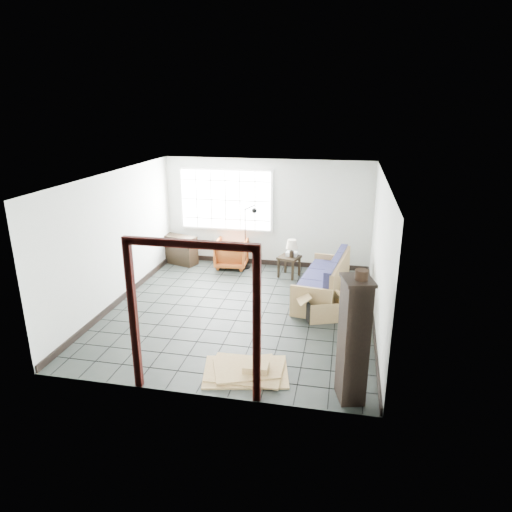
% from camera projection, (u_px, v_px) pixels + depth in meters
% --- Properties ---
extents(ground, '(5.50, 5.50, 0.00)m').
position_uv_depth(ground, '(241.00, 310.00, 8.84)').
color(ground, black).
rests_on(ground, ground).
extents(room_shell, '(5.02, 5.52, 2.61)m').
position_uv_depth(room_shell, '(241.00, 226.00, 8.33)').
color(room_shell, silver).
rests_on(room_shell, ground).
extents(window_panel, '(2.32, 0.08, 1.52)m').
position_uv_depth(window_panel, '(226.00, 200.00, 11.03)').
color(window_panel, silver).
rests_on(window_panel, ground).
extents(doorway_trim, '(1.80, 0.08, 2.20)m').
position_uv_depth(doorway_trim, '(192.00, 301.00, 5.89)').
color(doorway_trim, '#360F0C').
rests_on(doorway_trim, ground).
extents(futon_sofa, '(1.08, 2.17, 0.92)m').
position_uv_depth(futon_sofa, '(325.00, 284.00, 9.26)').
color(futon_sofa, '#9E7F47').
rests_on(futon_sofa, ground).
extents(armchair, '(0.78, 0.73, 0.76)m').
position_uv_depth(armchair, '(232.00, 252.00, 11.10)').
color(armchair, '#9A3E16').
rests_on(armchair, ground).
extents(side_table, '(0.57, 0.57, 0.49)m').
position_uv_depth(side_table, '(289.00, 260.00, 10.46)').
color(side_table, black).
rests_on(side_table, ground).
extents(table_lamp, '(0.35, 0.35, 0.41)m').
position_uv_depth(table_lamp, '(292.00, 245.00, 10.29)').
color(table_lamp, black).
rests_on(table_lamp, side_table).
extents(projector, '(0.27, 0.21, 0.09)m').
position_uv_depth(projector, '(292.00, 254.00, 10.47)').
color(projector, silver).
rests_on(projector, side_table).
extents(floor_lamp, '(0.45, 0.28, 1.58)m').
position_uv_depth(floor_lamp, '(250.00, 235.00, 10.84)').
color(floor_lamp, black).
rests_on(floor_lamp, ground).
extents(console_shelf, '(0.98, 0.63, 0.71)m').
position_uv_depth(console_shelf, '(179.00, 250.00, 11.36)').
color(console_shelf, black).
rests_on(console_shelf, ground).
extents(tall_shelf, '(0.47, 0.55, 1.74)m').
position_uv_depth(tall_shelf, '(353.00, 340.00, 5.93)').
color(tall_shelf, black).
rests_on(tall_shelf, ground).
extents(pot, '(0.20, 0.20, 0.12)m').
position_uv_depth(pot, '(362.00, 275.00, 5.62)').
color(pot, black).
rests_on(pot, tall_shelf).
extents(open_box, '(1.03, 0.75, 0.53)m').
position_uv_depth(open_box, '(322.00, 309.00, 8.45)').
color(open_box, '#9A714A').
rests_on(open_box, ground).
extents(cardboard_pile, '(1.39, 1.11, 0.18)m').
position_uv_depth(cardboard_pile, '(247.00, 370.00, 6.77)').
color(cardboard_pile, '#9A714A').
rests_on(cardboard_pile, ground).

